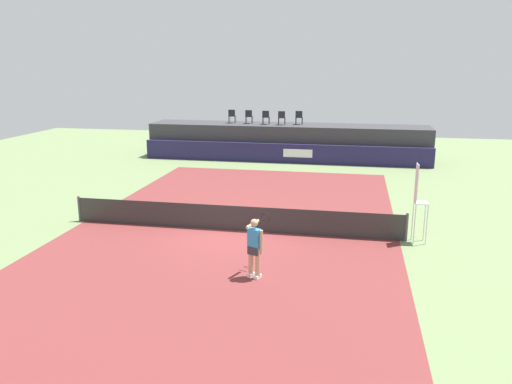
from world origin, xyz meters
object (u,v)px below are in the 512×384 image
(net_post_near, at_px, (79,209))
(umpire_chair, at_px, (418,198))
(spectator_chair_center, at_px, (266,117))
(spectator_chair_far_left, at_px, (232,116))
(spectator_chair_far_right, at_px, (299,117))
(net_post_far, at_px, (406,227))
(spectator_chair_right, at_px, (282,117))
(spectator_chair_left, at_px, (249,116))
(tennis_player, at_px, (255,246))

(net_post_near, bearing_deg, umpire_chair, -0.03)
(spectator_chair_center, bearing_deg, spectator_chair_far_left, 171.73)
(spectator_chair_far_left, distance_m, spectator_chair_far_right, 4.46)
(spectator_chair_center, distance_m, net_post_far, 17.02)
(spectator_chair_center, bearing_deg, spectator_chair_far_right, 7.22)
(spectator_chair_right, height_order, net_post_near, spectator_chair_right)
(spectator_chair_left, relative_size, net_post_far, 0.89)
(spectator_chair_right, distance_m, spectator_chair_far_right, 1.14)
(spectator_chair_far_left, distance_m, umpire_chair, 18.54)
(spectator_chair_left, distance_m, spectator_chair_far_right, 3.29)
(spectator_chair_left, xyz_separation_m, net_post_far, (8.77, -15.29, -2.19))
(spectator_chair_center, bearing_deg, spectator_chair_right, -6.47)
(spectator_chair_left, height_order, spectator_chair_far_right, same)
(spectator_chair_far_left, height_order, spectator_chair_center, same)
(net_post_near, bearing_deg, tennis_player, -27.25)
(spectator_chair_right, relative_size, umpire_chair, 0.32)
(net_post_near, bearing_deg, spectator_chair_right, 68.63)
(net_post_far, xyz_separation_m, tennis_player, (-4.59, -4.02, 0.46))
(spectator_chair_right, xyz_separation_m, spectator_chair_far_right, (1.07, 0.39, 0.00))
(spectator_chair_left, distance_m, net_post_far, 17.76)
(umpire_chair, height_order, net_post_near, umpire_chair)
(tennis_player, bearing_deg, umpire_chair, 39.35)
(umpire_chair, height_order, tennis_player, umpire_chair)
(spectator_chair_far_left, relative_size, umpire_chair, 0.32)
(tennis_player, bearing_deg, net_post_near, 152.75)
(net_post_far, bearing_deg, spectator_chair_right, 113.67)
(umpire_chair, height_order, net_post_far, umpire_chair)
(net_post_far, bearing_deg, net_post_near, 180.00)
(spectator_chair_left, distance_m, tennis_player, 19.84)
(spectator_chair_left, height_order, umpire_chair, spectator_chair_left)
(net_post_near, relative_size, tennis_player, 0.56)
(spectator_chair_far_right, xyz_separation_m, net_post_near, (-6.92, -15.33, -2.19))
(spectator_chair_left, relative_size, tennis_player, 0.50)
(spectator_chair_left, height_order, net_post_far, spectator_chair_left)
(spectator_chair_left, relative_size, spectator_chair_center, 1.00)
(spectator_chair_left, distance_m, umpire_chair, 17.82)
(spectator_chair_left, bearing_deg, umpire_chair, -59.31)
(net_post_near, xyz_separation_m, tennis_player, (7.81, -4.02, 0.46))
(spectator_chair_far_left, relative_size, spectator_chair_far_right, 1.00)
(spectator_chair_right, bearing_deg, net_post_far, -66.33)
(spectator_chair_far_left, height_order, spectator_chair_left, same)
(spectator_chair_far_right, bearing_deg, net_post_far, -70.34)
(spectator_chair_right, distance_m, net_post_far, 16.47)
(net_post_far, distance_m, tennis_player, 6.12)
(spectator_chair_center, height_order, tennis_player, spectator_chair_center)
(spectator_chair_far_left, distance_m, spectator_chair_left, 1.18)
(spectator_chair_far_left, xyz_separation_m, net_post_near, (-2.46, -15.41, -2.19))
(spectator_chair_center, height_order, spectator_chair_right, same)
(spectator_chair_center, distance_m, umpire_chair, 17.06)
(spectator_chair_far_right, relative_size, net_post_far, 0.89)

